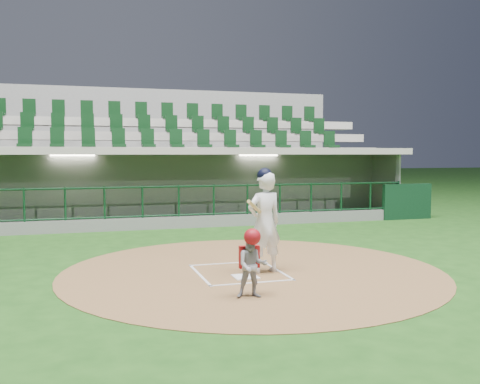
{
  "coord_description": "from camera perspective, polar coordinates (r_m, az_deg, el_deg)",
  "views": [
    {
      "loc": [
        -2.82,
        -9.72,
        2.23
      ],
      "look_at": [
        0.89,
        2.6,
        1.3
      ],
      "focal_mm": 40.0,
      "sensor_mm": 36.0,
      "label": 1
    }
  ],
  "objects": [
    {
      "name": "ground",
      "position": [
        10.36,
        -0.59,
        -8.3
      ],
      "size": [
        120.0,
        120.0,
        0.0
      ],
      "primitive_type": "plane",
      "color": "#1A4513",
      "rests_on": "ground"
    },
    {
      "name": "dirt_circle",
      "position": [
        10.26,
        1.35,
        -8.39
      ],
      "size": [
        7.2,
        7.2,
        0.01
      ],
      "primitive_type": "cylinder",
      "color": "brown",
      "rests_on": "ground"
    },
    {
      "name": "home_plate",
      "position": [
        9.7,
        0.58,
        -9.02
      ],
      "size": [
        0.43,
        0.43,
        0.02
      ],
      "primitive_type": "cube",
      "color": "white",
      "rests_on": "dirt_circle"
    },
    {
      "name": "batter_box_chalk",
      "position": [
        10.08,
        -0.11,
        -8.56
      ],
      "size": [
        1.55,
        1.8,
        0.01
      ],
      "color": "white",
      "rests_on": "ground"
    },
    {
      "name": "dugout_structure",
      "position": [
        17.81,
        -7.34,
        0.03
      ],
      "size": [
        16.4,
        3.7,
        3.0
      ],
      "color": "slate",
      "rests_on": "ground"
    },
    {
      "name": "seating_deck",
      "position": [
        20.83,
        -8.99,
        1.87
      ],
      "size": [
        17.0,
        6.72,
        5.15
      ],
      "color": "gray",
      "rests_on": "ground"
    },
    {
      "name": "batter",
      "position": [
        9.94,
        2.62,
        -3.08
      ],
      "size": [
        0.92,
        0.93,
        1.95
      ],
      "color": "white",
      "rests_on": "dirt_circle"
    },
    {
      "name": "catcher",
      "position": [
        8.29,
        1.3,
        -7.56
      ],
      "size": [
        0.55,
        0.46,
        1.07
      ],
      "color": "#96969B",
      "rests_on": "dirt_circle"
    }
  ]
}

